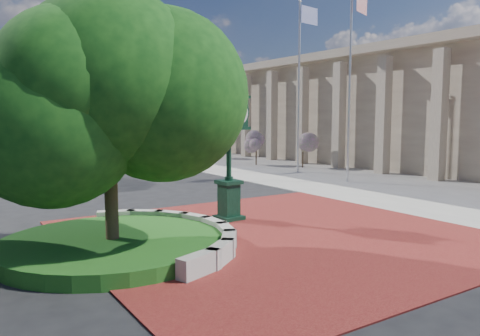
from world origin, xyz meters
name	(u,v)px	position (x,y,z in m)	size (l,w,h in m)	color
ground	(260,229)	(0.00, 0.00, 0.00)	(200.00, 200.00, 0.00)	black
plaza	(279,235)	(0.00, -1.00, 0.02)	(12.00, 12.00, 0.04)	maroon
sidewalk	(364,170)	(16.00, 10.00, 0.02)	(20.00, 50.00, 0.04)	#9E9B93
planter_wall	(187,232)	(-2.71, 0.00, 0.27)	(2.96, 6.77, 0.54)	#9E9B93
grass_bed	(113,245)	(-5.00, 0.00, 0.20)	(6.10, 6.10, 0.40)	#174714
civic_building	(411,110)	(23.60, 12.00, 4.33)	(17.35, 44.00, 8.60)	gray
tree_planter	(109,117)	(-5.00, 0.00, 3.72)	(5.20, 5.20, 6.33)	#38281C
tree_street	(32,125)	(-4.00, 18.00, 3.24)	(4.40, 4.40, 5.45)	#38281C
post_clock	(229,142)	(-0.19, 1.70, 2.85)	(1.16, 1.16, 5.18)	black
parked_car	(44,145)	(0.78, 41.11, 0.73)	(1.73, 4.31, 1.47)	#590C1D
flagpole_a	(350,83)	(10.65, 6.37, 5.60)	(1.65, 0.62, 10.93)	silver
flagpole_b	(299,85)	(11.45, 11.68, 5.81)	(1.77, 0.28, 11.34)	silver
street_lamp_near	(111,92)	(2.39, 22.88, 5.59)	(2.14, 0.27, 9.54)	slate
street_lamp_far	(22,104)	(-1.09, 41.66, 5.12)	(1.96, 0.43, 8.73)	slate
shrub_near	(303,146)	(13.49, 13.56, 1.59)	(1.20, 1.20, 2.20)	#38281C
shrub_mid	(256,145)	(11.74, 16.99, 1.59)	(1.20, 1.20, 2.20)	#38281C
shrub_far	(212,141)	(11.84, 24.02, 1.59)	(1.20, 1.20, 2.20)	#38281C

